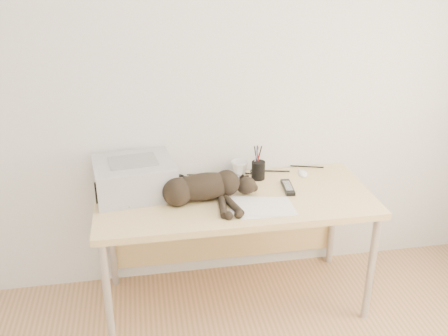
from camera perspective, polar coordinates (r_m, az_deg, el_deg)
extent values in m
plane|color=silver|center=(3.03, 0.06, 9.31)|extent=(3.50, 0.00, 3.50)
cube|color=#E8CB88|center=(2.91, 1.29, -3.62)|extent=(1.60, 0.70, 0.04)
cylinder|color=#B3B3B5|center=(2.82, -13.15, -14.24)|extent=(0.04, 0.04, 0.70)
cylinder|color=#B3B3B5|center=(3.08, 16.45, -11.03)|extent=(0.04, 0.04, 0.70)
cylinder|color=#B3B3B5|center=(3.31, -12.76, -7.88)|extent=(0.04, 0.04, 0.70)
cylinder|color=#B3B3B5|center=(3.54, 12.34, -5.68)|extent=(0.04, 0.04, 0.70)
cube|color=#E8CB88|center=(3.35, 0.14, -5.91)|extent=(1.48, 0.02, 0.60)
cube|color=#A1A1A6|center=(2.94, -10.21, -1.11)|extent=(0.49, 0.44, 0.20)
cube|color=black|center=(2.93, -10.23, -0.93)|extent=(0.38, 0.07, 0.12)
cube|color=slate|center=(2.89, -10.36, 0.79)|extent=(0.29, 0.22, 0.01)
cube|color=white|center=(2.78, 4.74, -4.56)|extent=(0.32, 0.23, 0.00)
cube|color=white|center=(2.79, 4.04, -4.37)|extent=(0.36, 0.29, 0.00)
ellipsoid|color=black|center=(2.83, -2.31, -2.16)|extent=(0.40, 0.21, 0.16)
sphere|color=black|center=(2.79, -5.36, -2.75)|extent=(0.17, 0.17, 0.17)
ellipsoid|color=black|center=(2.90, 2.57, -2.02)|extent=(0.13, 0.12, 0.10)
cone|color=black|center=(2.92, 2.15, -0.91)|extent=(0.05, 0.06, 0.05)
cone|color=black|center=(2.93, 2.70, -1.01)|extent=(0.05, 0.06, 0.06)
cylinder|color=black|center=(2.75, -0.17, -4.36)|extent=(0.07, 0.23, 0.04)
cylinder|color=black|center=(2.76, 0.94, -4.20)|extent=(0.07, 0.23, 0.04)
cylinder|color=black|center=(2.85, -8.62, -3.72)|extent=(0.25, 0.06, 0.03)
imported|color=white|center=(3.14, 1.78, -0.05)|extent=(0.15, 0.15, 0.10)
cylinder|color=black|center=(3.10, 3.94, -0.26)|extent=(0.08, 0.08, 0.11)
cylinder|color=#990C0C|center=(3.07, 3.75, 1.06)|extent=(0.01, 0.01, 0.16)
cylinder|color=navy|center=(3.08, 4.16, 1.16)|extent=(0.01, 0.01, 0.16)
cylinder|color=black|center=(3.06, 4.03, 0.98)|extent=(0.01, 0.01, 0.16)
cube|color=slate|center=(3.12, 1.30, -0.98)|extent=(0.07, 0.20, 0.02)
cube|color=black|center=(3.00, 7.29, -2.21)|extent=(0.07, 0.20, 0.02)
ellipsoid|color=white|center=(3.21, 9.02, -0.45)|extent=(0.08, 0.11, 0.03)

